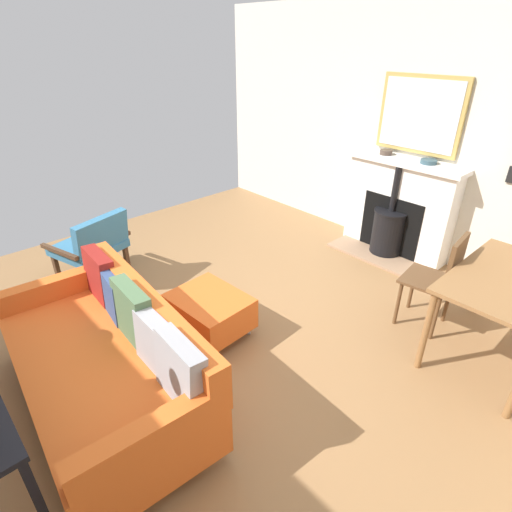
{
  "coord_description": "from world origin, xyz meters",
  "views": [
    {
      "loc": [
        1.41,
        2.3,
        2.27
      ],
      "look_at": [
        -0.68,
        0.04,
        0.59
      ],
      "focal_mm": 28.27,
      "sensor_mm": 36.0,
      "label": 1
    }
  ],
  "objects_px": {
    "dining_table": "(510,290)",
    "ottoman": "(210,311)",
    "mantel_bowl_near": "(386,152)",
    "armchair_accent": "(93,243)",
    "sofa": "(109,360)",
    "dining_chair_near_fireplace": "(440,276)",
    "mantel_bowl_far": "(429,161)",
    "fireplace": "(396,213)"
  },
  "relations": [
    {
      "from": "mantel_bowl_near",
      "to": "armchair_accent",
      "type": "xyz_separation_m",
      "value": [
        2.9,
        -1.46,
        -0.7
      ]
    },
    {
      "from": "mantel_bowl_far",
      "to": "sofa",
      "type": "height_order",
      "value": "mantel_bowl_far"
    },
    {
      "from": "sofa",
      "to": "ottoman",
      "type": "relative_size",
      "value": 2.83
    },
    {
      "from": "mantel_bowl_far",
      "to": "dining_chair_near_fireplace",
      "type": "xyz_separation_m",
      "value": [
        1.08,
        0.78,
        -0.6
      ]
    },
    {
      "from": "mantel_bowl_far",
      "to": "mantel_bowl_near",
      "type": "bearing_deg",
      "value": -90.0
    },
    {
      "from": "mantel_bowl_near",
      "to": "dining_chair_near_fireplace",
      "type": "bearing_deg",
      "value": 49.72
    },
    {
      "from": "sofa",
      "to": "dining_chair_near_fireplace",
      "type": "height_order",
      "value": "dining_chair_near_fireplace"
    },
    {
      "from": "dining_table",
      "to": "mantel_bowl_near",
      "type": "bearing_deg",
      "value": -121.5
    },
    {
      "from": "mantel_bowl_near",
      "to": "dining_chair_near_fireplace",
      "type": "relative_size",
      "value": 0.16
    },
    {
      "from": "dining_table",
      "to": "fireplace",
      "type": "bearing_deg",
      "value": -124.61
    },
    {
      "from": "sofa",
      "to": "ottoman",
      "type": "distance_m",
      "value": 0.96
    },
    {
      "from": "mantel_bowl_near",
      "to": "ottoman",
      "type": "xyz_separation_m",
      "value": [
        2.56,
        0.03,
        -0.9
      ]
    },
    {
      "from": "fireplace",
      "to": "mantel_bowl_far",
      "type": "bearing_deg",
      "value": 101.57
    },
    {
      "from": "ottoman",
      "to": "armchair_accent",
      "type": "relative_size",
      "value": 0.83
    },
    {
      "from": "mantel_bowl_far",
      "to": "dining_table",
      "type": "distance_m",
      "value": 1.76
    },
    {
      "from": "armchair_accent",
      "to": "dining_table",
      "type": "distance_m",
      "value": 3.71
    },
    {
      "from": "mantel_bowl_far",
      "to": "armchair_accent",
      "type": "distance_m",
      "value": 3.56
    },
    {
      "from": "mantel_bowl_far",
      "to": "dining_table",
      "type": "bearing_deg",
      "value": 49.55
    },
    {
      "from": "fireplace",
      "to": "dining_chair_near_fireplace",
      "type": "height_order",
      "value": "fireplace"
    },
    {
      "from": "fireplace",
      "to": "ottoman",
      "type": "xyz_separation_m",
      "value": [
        2.51,
        -0.23,
        -0.27
      ]
    },
    {
      "from": "fireplace",
      "to": "dining_table",
      "type": "xyz_separation_m",
      "value": [
        1.05,
        1.52,
        0.14
      ]
    },
    {
      "from": "dining_table",
      "to": "dining_chair_near_fireplace",
      "type": "distance_m",
      "value": 0.52
    },
    {
      "from": "mantel_bowl_near",
      "to": "armchair_accent",
      "type": "distance_m",
      "value": 3.32
    },
    {
      "from": "fireplace",
      "to": "mantel_bowl_far",
      "type": "height_order",
      "value": "mantel_bowl_far"
    },
    {
      "from": "mantel_bowl_far",
      "to": "sofa",
      "type": "relative_size",
      "value": 0.09
    },
    {
      "from": "dining_chair_near_fireplace",
      "to": "dining_table",
      "type": "bearing_deg",
      "value": 88.82
    },
    {
      "from": "armchair_accent",
      "to": "dining_chair_near_fireplace",
      "type": "height_order",
      "value": "dining_chair_near_fireplace"
    },
    {
      "from": "armchair_accent",
      "to": "dining_table",
      "type": "height_order",
      "value": "armchair_accent"
    },
    {
      "from": "mantel_bowl_far",
      "to": "fireplace",
      "type": "bearing_deg",
      "value": -78.43
    },
    {
      "from": "dining_table",
      "to": "ottoman",
      "type": "bearing_deg",
      "value": -50.17
    },
    {
      "from": "armchair_accent",
      "to": "dining_table",
      "type": "bearing_deg",
      "value": 119.05
    },
    {
      "from": "dining_chair_near_fireplace",
      "to": "armchair_accent",
      "type": "bearing_deg",
      "value": -56.49
    },
    {
      "from": "mantel_bowl_far",
      "to": "dining_chair_near_fireplace",
      "type": "relative_size",
      "value": 0.19
    },
    {
      "from": "ottoman",
      "to": "dining_chair_near_fireplace",
      "type": "bearing_deg",
      "value": 139.78
    },
    {
      "from": "mantel_bowl_near",
      "to": "dining_table",
      "type": "relative_size",
      "value": 0.12
    },
    {
      "from": "fireplace",
      "to": "sofa",
      "type": "bearing_deg",
      "value": -1.64
    },
    {
      "from": "fireplace",
      "to": "dining_chair_near_fireplace",
      "type": "bearing_deg",
      "value": 44.25
    },
    {
      "from": "sofa",
      "to": "ottoman",
      "type": "xyz_separation_m",
      "value": [
        -0.94,
        -0.14,
        -0.13
      ]
    },
    {
      "from": "mantel_bowl_near",
      "to": "sofa",
      "type": "relative_size",
      "value": 0.07
    },
    {
      "from": "ottoman",
      "to": "armchair_accent",
      "type": "height_order",
      "value": "armchair_accent"
    },
    {
      "from": "armchair_accent",
      "to": "mantel_bowl_far",
      "type": "bearing_deg",
      "value": 145.93
    },
    {
      "from": "sofa",
      "to": "armchair_accent",
      "type": "xyz_separation_m",
      "value": [
        -0.6,
        -1.63,
        0.07
      ]
    }
  ]
}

